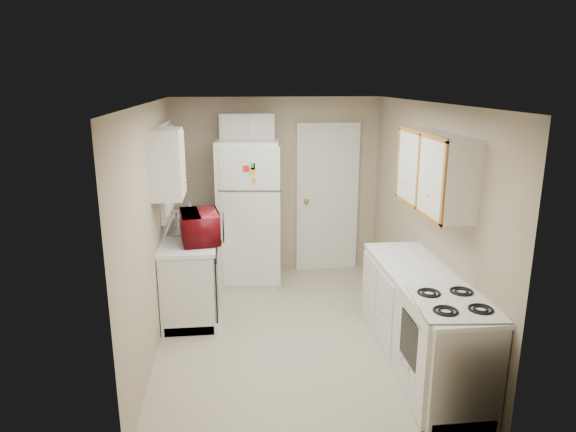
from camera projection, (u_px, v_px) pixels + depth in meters
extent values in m
plane|color=beige|center=(293.00, 331.00, 5.51)|extent=(3.80, 3.80, 0.00)
plane|color=white|center=(294.00, 103.00, 4.90)|extent=(3.80, 3.80, 0.00)
plane|color=tan|center=(153.00, 228.00, 5.06)|extent=(3.80, 3.80, 0.00)
plane|color=tan|center=(426.00, 220.00, 5.35)|extent=(3.80, 3.80, 0.00)
plane|color=tan|center=(277.00, 186.00, 7.03)|extent=(2.80, 2.80, 0.00)
plane|color=tan|center=(328.00, 302.00, 3.38)|extent=(2.80, 2.80, 0.00)
cube|color=silver|center=(193.00, 266.00, 6.15)|extent=(0.60, 1.80, 0.90)
cube|color=black|center=(216.00, 281.00, 5.59)|extent=(0.03, 0.58, 0.72)
cube|color=gray|center=(192.00, 230.00, 6.18)|extent=(0.54, 0.74, 0.16)
imported|color=maroon|center=(200.00, 228.00, 5.60)|extent=(0.63, 0.41, 0.39)
imported|color=white|center=(190.00, 211.00, 6.52)|extent=(0.12, 0.13, 0.22)
cube|color=silver|center=(167.00, 170.00, 5.97)|extent=(0.10, 0.98, 1.08)
cube|color=silver|center=(167.00, 164.00, 5.13)|extent=(0.30, 0.45, 0.70)
cube|color=silver|center=(250.00, 211.00, 6.73)|extent=(0.86, 0.84, 1.88)
cube|color=silver|center=(247.00, 129.00, 6.64)|extent=(0.70, 0.30, 0.40)
cube|color=silver|center=(327.00, 199.00, 7.11)|extent=(0.86, 0.06, 2.08)
cube|color=silver|center=(421.00, 322.00, 4.75)|extent=(0.60, 2.00, 0.90)
cube|color=silver|center=(449.00, 353.00, 4.18)|extent=(0.68, 0.81, 0.92)
cube|color=silver|center=(435.00, 172.00, 4.70)|extent=(0.30, 1.20, 0.70)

